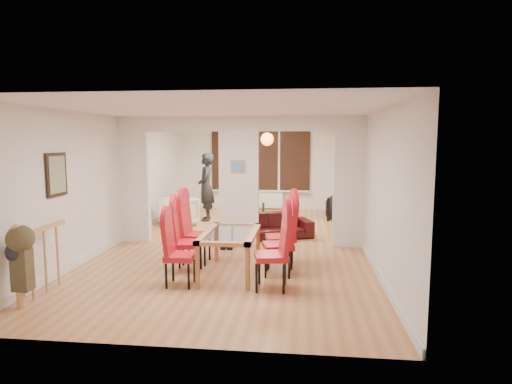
% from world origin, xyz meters
% --- Properties ---
extents(floor, '(5.00, 9.00, 0.01)m').
position_xyz_m(floor, '(0.00, 0.00, 0.00)').
color(floor, '#B67A49').
rests_on(floor, ground).
extents(room_walls, '(5.00, 9.00, 2.60)m').
position_xyz_m(room_walls, '(0.00, 0.00, 1.30)').
color(room_walls, silver).
rests_on(room_walls, floor).
extents(divider_wall, '(5.00, 0.18, 2.60)m').
position_xyz_m(divider_wall, '(0.00, 0.00, 1.30)').
color(divider_wall, white).
rests_on(divider_wall, floor).
extents(bay_window_blinds, '(3.00, 0.08, 1.80)m').
position_xyz_m(bay_window_blinds, '(0.00, 4.44, 1.50)').
color(bay_window_blinds, black).
rests_on(bay_window_blinds, room_walls).
extents(radiator, '(1.40, 0.08, 0.50)m').
position_xyz_m(radiator, '(0.00, 4.40, 0.30)').
color(radiator, white).
rests_on(radiator, floor).
extents(pendant_light, '(0.36, 0.36, 0.36)m').
position_xyz_m(pendant_light, '(0.30, 3.30, 2.15)').
color(pendant_light, orange).
rests_on(pendant_light, room_walls).
extents(stair_newel, '(0.40, 1.20, 1.10)m').
position_xyz_m(stair_newel, '(-2.25, -3.20, 0.55)').
color(stair_newel, tan).
rests_on(stair_newel, floor).
extents(wall_poster, '(0.04, 0.52, 0.67)m').
position_xyz_m(wall_poster, '(-2.47, -2.40, 1.60)').
color(wall_poster, gray).
rests_on(wall_poster, room_walls).
extents(pillar_photo, '(0.30, 0.03, 0.25)m').
position_xyz_m(pillar_photo, '(0.00, -0.10, 1.60)').
color(pillar_photo, '#4C8CD8').
rests_on(pillar_photo, divider_wall).
extents(dining_table, '(0.83, 1.48, 0.69)m').
position_xyz_m(dining_table, '(0.17, -2.05, 0.35)').
color(dining_table, '#B17341').
rests_on(dining_table, floor).
extents(dining_chair_la, '(0.42, 0.42, 1.03)m').
position_xyz_m(dining_chair_la, '(-0.48, -2.63, 0.51)').
color(dining_chair_la, red).
rests_on(dining_chair_la, floor).
extents(dining_chair_lb, '(0.51, 0.51, 1.10)m').
position_xyz_m(dining_chair_lb, '(-0.55, -2.00, 0.55)').
color(dining_chair_lb, red).
rests_on(dining_chair_lb, floor).
extents(dining_chair_lc, '(0.50, 0.50, 1.14)m').
position_xyz_m(dining_chair_lc, '(-0.53, -1.46, 0.57)').
color(dining_chair_lc, red).
rests_on(dining_chair_lc, floor).
extents(dining_chair_ra, '(0.55, 0.55, 1.15)m').
position_xyz_m(dining_chair_ra, '(0.86, -2.65, 0.57)').
color(dining_chair_ra, red).
rests_on(dining_chair_ra, floor).
extents(dining_chair_rb, '(0.54, 0.54, 1.12)m').
position_xyz_m(dining_chair_rb, '(0.92, -1.98, 0.56)').
color(dining_chair_rb, red).
rests_on(dining_chair_rb, floor).
extents(dining_chair_rc, '(0.55, 0.55, 1.15)m').
position_xyz_m(dining_chair_rc, '(0.94, -1.50, 0.58)').
color(dining_chair_rc, red).
rests_on(dining_chair_rc, floor).
extents(sofa, '(1.97, 1.32, 0.54)m').
position_xyz_m(sofa, '(0.58, 0.57, 0.27)').
color(sofa, black).
rests_on(sofa, floor).
extents(armchair, '(1.08, 1.08, 0.71)m').
position_xyz_m(armchair, '(-1.78, 1.68, 0.35)').
color(armchair, beige).
rests_on(armchair, floor).
extents(person, '(0.73, 0.55, 1.79)m').
position_xyz_m(person, '(-1.24, 2.44, 0.90)').
color(person, black).
rests_on(person, floor).
extents(television, '(1.06, 0.43, 0.61)m').
position_xyz_m(television, '(2.00, 3.20, 0.31)').
color(television, black).
rests_on(television, floor).
extents(coffee_table, '(1.21, 0.87, 0.25)m').
position_xyz_m(coffee_table, '(0.11, 2.31, 0.13)').
color(coffee_table, '#331B11').
rests_on(coffee_table, floor).
extents(bottle, '(0.07, 0.07, 0.27)m').
position_xyz_m(bottle, '(0.28, 2.40, 0.38)').
color(bottle, '#143F19').
rests_on(bottle, coffee_table).
extents(bowl, '(0.21, 0.21, 0.05)m').
position_xyz_m(bowl, '(0.06, 2.41, 0.28)').
color(bowl, '#331B11').
rests_on(bowl, coffee_table).
extents(shoes, '(0.23, 0.25, 0.10)m').
position_xyz_m(shoes, '(-0.17, -0.46, 0.05)').
color(shoes, black).
rests_on(shoes, floor).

